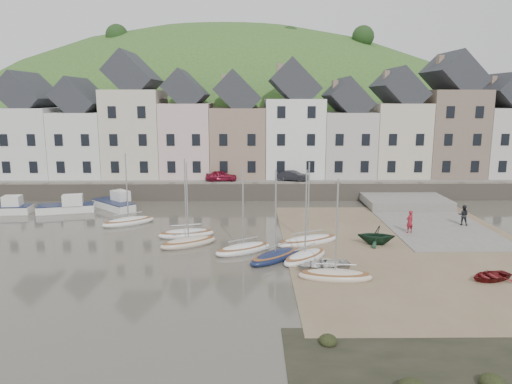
{
  "coord_description": "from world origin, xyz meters",
  "views": [
    {
      "loc": [
        -0.39,
        -32.73,
        10.63
      ],
      "look_at": [
        0.0,
        6.0,
        3.0
      ],
      "focal_mm": 33.61,
      "sensor_mm": 36.0,
      "label": 1
    }
  ],
  "objects_px": {
    "person_red": "(410,222)",
    "person_dark": "(463,215)",
    "rowboat_red": "(490,276)",
    "rowboat_green": "(376,235)",
    "rowboat_white": "(322,265)",
    "car_right": "(293,176)",
    "car_left": "(221,176)",
    "sailboat_0": "(129,221)"
  },
  "relations": [
    {
      "from": "person_dark",
      "to": "car_right",
      "type": "xyz_separation_m",
      "value": [
        -13.21,
        13.39,
        1.21
      ]
    },
    {
      "from": "person_red",
      "to": "car_right",
      "type": "bearing_deg",
      "value": -88.61
    },
    {
      "from": "car_right",
      "to": "person_red",
      "type": "bearing_deg",
      "value": -133.86
    },
    {
      "from": "rowboat_red",
      "to": "person_red",
      "type": "xyz_separation_m",
      "value": [
        -1.57,
        9.92,
        0.69
      ]
    },
    {
      "from": "rowboat_white",
      "to": "sailboat_0",
      "type": "bearing_deg",
      "value": -138.39
    },
    {
      "from": "rowboat_red",
      "to": "car_right",
      "type": "bearing_deg",
      "value": -177.79
    },
    {
      "from": "rowboat_green",
      "to": "person_dark",
      "type": "xyz_separation_m",
      "value": [
        8.66,
        5.17,
        0.21
      ]
    },
    {
      "from": "car_left",
      "to": "car_right",
      "type": "xyz_separation_m",
      "value": [
        7.91,
        0.0,
        -0.01
      ]
    },
    {
      "from": "car_right",
      "to": "sailboat_0",
      "type": "bearing_deg",
      "value": 148.96
    },
    {
      "from": "car_left",
      "to": "sailboat_0",
      "type": "bearing_deg",
      "value": 147.38
    },
    {
      "from": "sailboat_0",
      "to": "rowboat_white",
      "type": "distance_m",
      "value": 18.79
    },
    {
      "from": "rowboat_white",
      "to": "rowboat_green",
      "type": "relative_size",
      "value": 1.28
    },
    {
      "from": "sailboat_0",
      "to": "rowboat_green",
      "type": "relative_size",
      "value": 2.37
    },
    {
      "from": "person_dark",
      "to": "car_right",
      "type": "height_order",
      "value": "car_right"
    },
    {
      "from": "rowboat_green",
      "to": "car_right",
      "type": "height_order",
      "value": "car_right"
    },
    {
      "from": "rowboat_white",
      "to": "person_red",
      "type": "relative_size",
      "value": 1.89
    },
    {
      "from": "rowboat_red",
      "to": "car_right",
      "type": "distance_m",
      "value": 27.4
    },
    {
      "from": "rowboat_green",
      "to": "person_red",
      "type": "relative_size",
      "value": 1.48
    },
    {
      "from": "rowboat_white",
      "to": "person_dark",
      "type": "bearing_deg",
      "value": 117.04
    },
    {
      "from": "person_red",
      "to": "sailboat_0",
      "type": "bearing_deg",
      "value": -33.36
    },
    {
      "from": "person_dark",
      "to": "person_red",
      "type": "bearing_deg",
      "value": 47.41
    },
    {
      "from": "rowboat_green",
      "to": "car_left",
      "type": "height_order",
      "value": "car_left"
    },
    {
      "from": "rowboat_red",
      "to": "person_dark",
      "type": "relative_size",
      "value": 1.51
    },
    {
      "from": "rowboat_green",
      "to": "car_left",
      "type": "xyz_separation_m",
      "value": [
        -12.47,
        18.56,
        1.42
      ]
    },
    {
      "from": "person_red",
      "to": "person_dark",
      "type": "height_order",
      "value": "person_red"
    },
    {
      "from": "sailboat_0",
      "to": "car_right",
      "type": "xyz_separation_m",
      "value": [
        15.1,
        12.48,
        1.91
      ]
    },
    {
      "from": "sailboat_0",
      "to": "person_red",
      "type": "bearing_deg",
      "value": -7.99
    },
    {
      "from": "rowboat_white",
      "to": "rowboat_red",
      "type": "relative_size",
      "value": 1.33
    },
    {
      "from": "person_dark",
      "to": "car_left",
      "type": "relative_size",
      "value": 0.5
    },
    {
      "from": "person_red",
      "to": "person_dark",
      "type": "bearing_deg",
      "value": 178.38
    },
    {
      "from": "person_dark",
      "to": "rowboat_red",
      "type": "bearing_deg",
      "value": 96.79
    },
    {
      "from": "rowboat_green",
      "to": "car_right",
      "type": "distance_m",
      "value": 19.16
    },
    {
      "from": "person_red",
      "to": "person_dark",
      "type": "xyz_separation_m",
      "value": [
        5.28,
        2.33,
        -0.05
      ]
    },
    {
      "from": "rowboat_red",
      "to": "car_right",
      "type": "height_order",
      "value": "car_right"
    },
    {
      "from": "rowboat_white",
      "to": "rowboat_green",
      "type": "height_order",
      "value": "rowboat_green"
    },
    {
      "from": "rowboat_white",
      "to": "person_red",
      "type": "height_order",
      "value": "person_red"
    },
    {
      "from": "rowboat_green",
      "to": "sailboat_0",
      "type": "bearing_deg",
      "value": -98.24
    },
    {
      "from": "sailboat_0",
      "to": "person_dark",
      "type": "xyz_separation_m",
      "value": [
        28.31,
        -0.91,
        0.71
      ]
    },
    {
      "from": "sailboat_0",
      "to": "person_dark",
      "type": "distance_m",
      "value": 28.33
    },
    {
      "from": "rowboat_white",
      "to": "car_right",
      "type": "distance_m",
      "value": 23.94
    },
    {
      "from": "rowboat_green",
      "to": "rowboat_white",
      "type": "bearing_deg",
      "value": -32.62
    },
    {
      "from": "sailboat_0",
      "to": "rowboat_red",
      "type": "relative_size",
      "value": 2.46
    }
  ]
}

